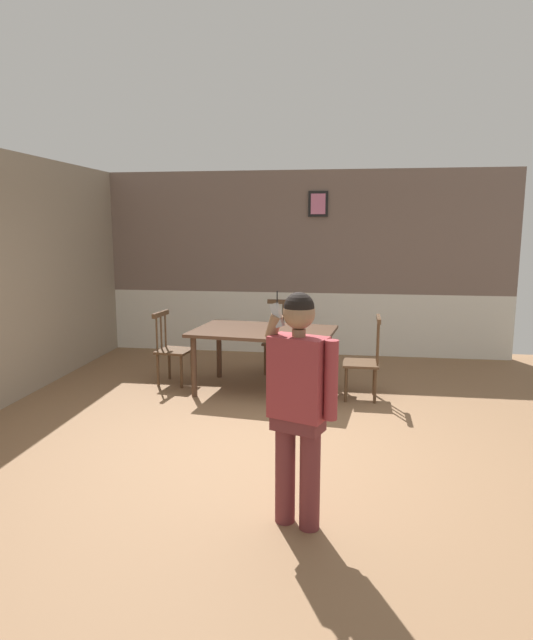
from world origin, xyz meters
name	(u,v)px	position (x,y,z in m)	size (l,w,h in m)	color
ground_plane	(273,442)	(0.00, 0.00, 0.00)	(8.31, 8.31, 0.00)	#846042
room_back_partition	(304,267)	(0.00, 3.78, 1.39)	(6.44, 0.17, 2.89)	#756056
dining_table	(264,336)	(-0.33, 1.64, 0.70)	(1.82, 1.28, 0.78)	#4C3323
chair_near_window	(172,349)	(-1.56, 1.79, 0.46)	(0.46, 0.46, 0.95)	#513823
chair_by_doorway	(281,339)	(-0.23, 2.56, 0.47)	(0.48, 0.48, 1.01)	#513823
chair_at_table_head	(364,361)	(0.90, 1.49, 0.47)	(0.43, 0.43, 1.00)	#513823
person_figure	(299,397)	(0.36, -1.43, 0.92)	(0.51, 0.33, 1.63)	brown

